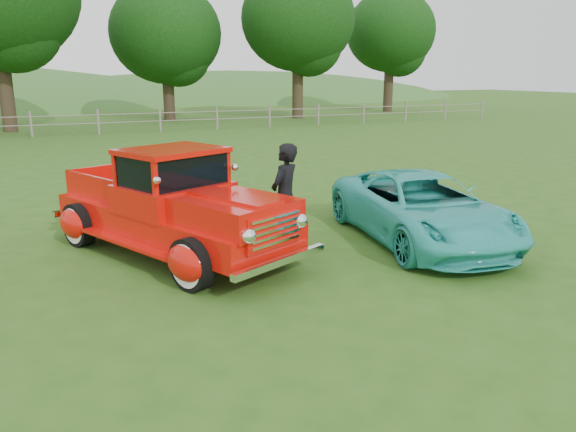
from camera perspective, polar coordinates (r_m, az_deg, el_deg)
name	(u,v)px	position (r m, az deg, el deg)	size (l,w,h in m)	color
ground	(263,287)	(8.03, -2.56, -7.21)	(140.00, 140.00, 0.00)	#2A5015
distant_hills	(26,144)	(66.87, -25.05, 6.64)	(116.00, 60.00, 18.00)	#2F6123
fence_line	(98,122)	(29.18, -18.71, 9.05)	(48.00, 0.12, 1.20)	slate
tree_near_east	(166,33)	(36.85, -12.33, 17.68)	(6.80, 6.80, 8.33)	#2E2217
tree_mid_east	(298,19)	(37.55, 1.01, 19.34)	(7.20, 7.20, 9.44)	#2E2217
tree_far_east	(391,32)	(44.54, 10.40, 17.94)	(6.60, 6.60, 8.86)	#2E2217
red_pickup	(172,208)	(9.42, -11.68, 0.85)	(3.66, 5.26, 1.78)	black
teal_sedan	(422,208)	(10.26, 13.41, 0.79)	(2.02, 4.38, 1.22)	#2EB8AD
man	(285,196)	(9.58, -0.32, 2.04)	(0.66, 0.43, 1.81)	black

